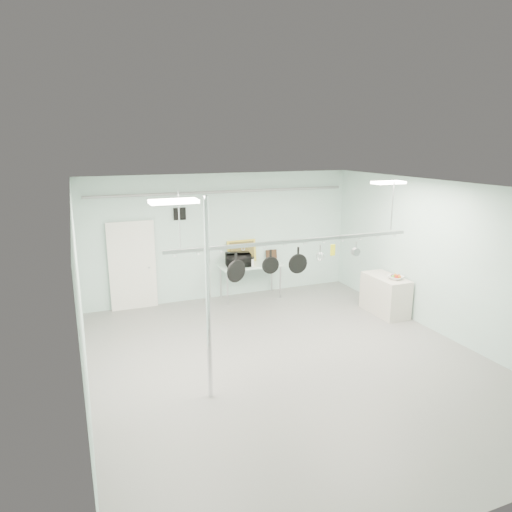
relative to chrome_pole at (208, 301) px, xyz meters
name	(u,v)px	position (x,y,z in m)	size (l,w,h in m)	color
floor	(290,361)	(1.70, 0.60, -1.60)	(8.00, 8.00, 0.00)	gray
ceiling	(294,188)	(1.70, 0.60, 1.59)	(7.00, 8.00, 0.02)	silver
back_wall	(223,237)	(1.70, 4.59, 0.00)	(7.00, 0.02, 3.20)	#A2C3B8
right_wall	(446,260)	(5.19, 0.60, 0.00)	(0.02, 8.00, 3.20)	#A2C3B8
door	(132,267)	(-0.60, 4.54, -0.55)	(1.10, 0.10, 2.20)	silver
wall_vent	(180,214)	(0.60, 4.57, 0.65)	(0.30, 0.04, 0.30)	black
conduit_pipe	(223,192)	(1.70, 4.50, 1.15)	(0.07, 0.07, 6.60)	gray
chrome_pole	(208,301)	(0.00, 0.00, 0.00)	(0.08, 0.08, 3.20)	silver
prep_table	(250,267)	(2.30, 4.20, -0.77)	(1.60, 0.70, 0.91)	silver
side_cabinet	(385,295)	(4.85, 2.00, -1.15)	(0.60, 1.20, 0.90)	beige
pot_rack	(295,240)	(1.90, 0.90, 0.63)	(4.80, 0.06, 1.00)	#B7B7BC
light_panel_left	(174,201)	(-0.50, -0.20, 1.56)	(0.65, 0.30, 0.05)	white
light_panel_right	(388,183)	(4.10, 1.20, 1.56)	(0.65, 0.30, 0.05)	white
microwave	(238,260)	(1.95, 4.15, -0.53)	(0.61, 0.41, 0.34)	black
coffee_canister	(251,262)	(2.24, 4.03, -0.60)	(0.17, 0.17, 0.20)	silver
painting_large	(242,251)	(2.17, 4.50, -0.41)	(0.78, 0.05, 0.58)	gold
painting_small	(271,254)	(3.01, 4.50, -0.57)	(0.30, 0.04, 0.25)	#331F12
fruit_bowl	(396,278)	(4.91, 1.75, -0.66)	(0.33, 0.33, 0.08)	white
skillet_left	(236,268)	(0.77, 0.90, 0.22)	(0.40, 0.06, 0.54)	black
skillet_mid	(271,261)	(1.42, 0.90, 0.27)	(0.32, 0.06, 0.43)	black
skillet_right	(298,261)	(1.97, 0.90, 0.23)	(0.37, 0.06, 0.51)	black
whisk	(320,252)	(2.43, 0.90, 0.34)	(0.16, 0.16, 0.29)	silver
grater	(333,250)	(2.70, 0.90, 0.37)	(0.10, 0.02, 0.24)	orange
saucepan	(356,249)	(3.21, 0.90, 0.34)	(0.16, 0.10, 0.29)	#A7A8AC
fruit_cluster	(396,276)	(4.91, 1.75, -0.62)	(0.24, 0.24, 0.09)	#AA160F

